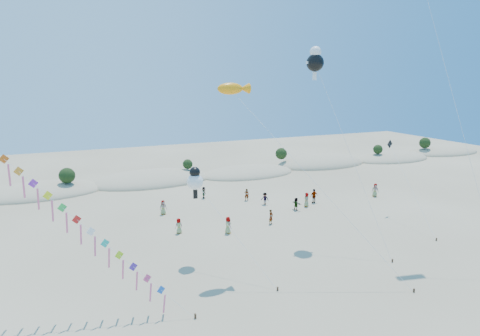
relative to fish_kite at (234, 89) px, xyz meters
The scene contains 6 objects.
dune_ridge 34.70m from the fish_kite, 90.22° to the left, with size 145.30×11.49×5.57m.
fish_kite is the anchor object (origin of this frame).
cartoon_kite_low 8.41m from the fish_kite, 142.77° to the left, with size 4.67×8.62×8.35m.
cartoon_kite_high 11.01m from the fish_kite, 20.81° to the left, with size 3.70×10.15×18.75m.
dark_kite 23.82m from the fish_kite, ahead, with size 2.79×9.79×8.69m.
beachgoers 20.64m from the fish_kite, 53.10° to the left, with size 29.20×14.34×1.86m.
Camera 1 is at (-11.16, -16.26, 15.57)m, focal length 30.00 mm.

